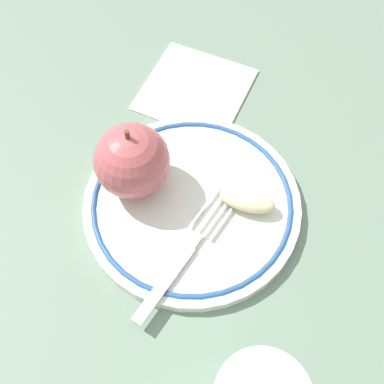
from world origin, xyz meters
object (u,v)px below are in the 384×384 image
object	(u,v)px
apple_slice_front	(247,200)
fork	(184,257)
plate	(192,205)
apple_red_whole	(132,161)
napkin_folded	(195,89)

from	to	relation	value
apple_slice_front	fork	distance (m)	0.09
plate	apple_slice_front	distance (m)	0.06
plate	fork	size ratio (longest dim) A/B	1.37
apple_red_whole	napkin_folded	xyz separation A→B (m)	(-0.16, -0.04, -0.05)
apple_slice_front	fork	world-z (taller)	apple_slice_front
fork	apple_slice_front	bearing A→B (deg)	-14.09
plate	fork	bearing A→B (deg)	32.75
plate	apple_red_whole	distance (m)	0.08
apple_red_whole	napkin_folded	world-z (taller)	apple_red_whole
apple_slice_front	napkin_folded	world-z (taller)	apple_slice_front
plate	fork	world-z (taller)	fork
apple_slice_front	napkin_folded	xyz separation A→B (m)	(-0.10, -0.16, -0.02)
napkin_folded	apple_slice_front	bearing A→B (deg)	57.59
apple_slice_front	fork	bearing A→B (deg)	58.85
fork	napkin_folded	size ratio (longest dim) A/B	1.39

